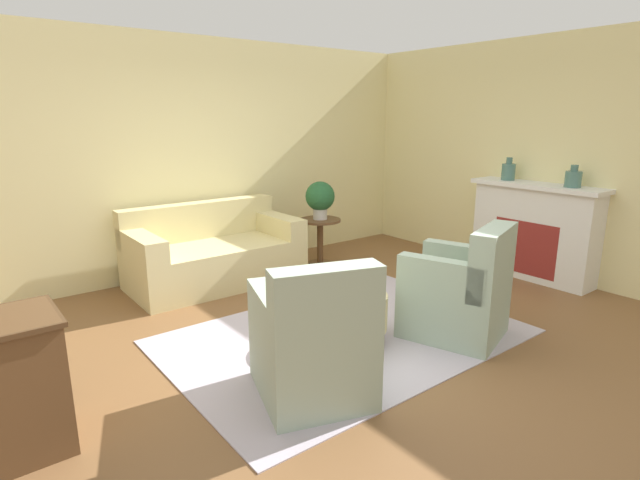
# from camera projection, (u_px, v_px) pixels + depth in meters

# --- Properties ---
(ground_plane) EXTENTS (16.00, 16.00, 0.00)m
(ground_plane) POSITION_uv_depth(u_px,v_px,m) (345.00, 337.00, 4.41)
(ground_plane) COLOR brown
(wall_back) EXTENTS (9.21, 0.12, 2.80)m
(wall_back) POSITION_uv_depth(u_px,v_px,m) (205.00, 157.00, 6.11)
(wall_back) COLOR beige
(wall_back) RESTS_ON ground_plane
(wall_right) EXTENTS (0.12, 10.09, 2.80)m
(wall_right) POSITION_uv_depth(u_px,v_px,m) (544.00, 159.00, 5.92)
(wall_right) COLOR beige
(wall_right) RESTS_ON ground_plane
(rug) EXTENTS (3.03, 2.07, 0.01)m
(rug) POSITION_uv_depth(u_px,v_px,m) (345.00, 336.00, 4.41)
(rug) COLOR #BCB2C1
(rug) RESTS_ON ground_plane
(couch) EXTENTS (1.92, 0.97, 0.90)m
(couch) POSITION_uv_depth(u_px,v_px,m) (214.00, 255.00, 5.77)
(couch) COLOR beige
(couch) RESTS_ON ground_plane
(armchair_left) EXTENTS (0.92, 0.98, 1.00)m
(armchair_left) POSITION_uv_depth(u_px,v_px,m) (314.00, 345.00, 3.38)
(armchair_left) COLOR #9EB29E
(armchair_left) RESTS_ON rug
(armchair_right) EXTENTS (0.92, 0.98, 1.00)m
(armchair_right) POSITION_uv_depth(u_px,v_px,m) (461.00, 294.00, 4.33)
(armchair_right) COLOR #9EB29E
(armchair_right) RESTS_ON rug
(ottoman_table) EXTENTS (0.68, 0.68, 0.42)m
(ottoman_table) POSITION_uv_depth(u_px,v_px,m) (347.00, 311.00, 4.26)
(ottoman_table) COLOR beige
(ottoman_table) RESTS_ON rug
(side_table) EXTENTS (0.53, 0.53, 0.61)m
(side_table) POSITION_uv_depth(u_px,v_px,m) (320.00, 233.00, 6.45)
(side_table) COLOR brown
(side_table) RESTS_ON ground_plane
(fireplace) EXTENTS (0.44, 1.53, 1.14)m
(fireplace) POSITION_uv_depth(u_px,v_px,m) (534.00, 229.00, 5.90)
(fireplace) COLOR white
(fireplace) RESTS_ON ground_plane
(vase_mantel_near) EXTENTS (0.16, 0.16, 0.27)m
(vase_mantel_near) POSITION_uv_depth(u_px,v_px,m) (508.00, 171.00, 6.03)
(vase_mantel_near) COLOR #477066
(vase_mantel_near) RESTS_ON fireplace
(vase_mantel_far) EXTENTS (0.17, 0.17, 0.24)m
(vase_mantel_far) POSITION_uv_depth(u_px,v_px,m) (573.00, 178.00, 5.43)
(vase_mantel_far) COLOR #477066
(vase_mantel_far) RESTS_ON fireplace
(potted_plant_on_side_table) EXTENTS (0.37, 0.37, 0.48)m
(potted_plant_on_side_table) POSITION_uv_depth(u_px,v_px,m) (320.00, 198.00, 6.34)
(potted_plant_on_side_table) COLOR beige
(potted_plant_on_side_table) RESTS_ON side_table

